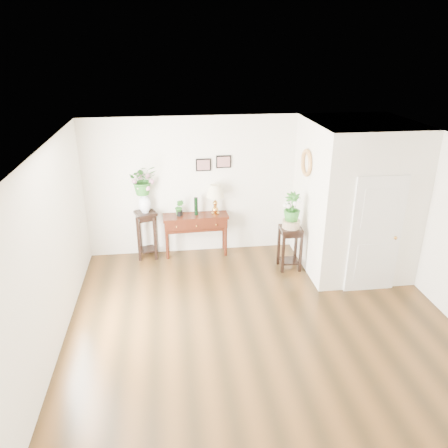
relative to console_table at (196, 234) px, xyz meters
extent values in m
cube|color=#593818|center=(0.84, -2.57, -0.44)|extent=(6.00, 5.50, 0.02)
cube|color=white|center=(0.84, -2.57, 2.36)|extent=(6.00, 5.50, 0.02)
cube|color=white|center=(0.84, 0.18, 0.96)|extent=(6.00, 0.02, 2.80)
cube|color=white|center=(0.84, -5.32, 0.96)|extent=(6.00, 0.02, 2.80)
cube|color=white|center=(-2.16, -2.57, 0.96)|extent=(0.02, 5.50, 2.80)
cube|color=white|center=(2.94, -0.79, 0.96)|extent=(1.80, 1.95, 2.80)
cube|color=white|center=(2.94, -1.79, 0.61)|extent=(0.90, 0.05, 2.10)
cube|color=black|center=(0.19, 0.16, 1.41)|extent=(0.30, 0.02, 0.25)
cube|color=black|center=(0.59, 0.16, 1.46)|extent=(0.30, 0.02, 0.25)
torus|color=#D79E4F|center=(2.00, -0.67, 1.61)|extent=(0.07, 0.51, 0.51)
cube|color=#401909|center=(0.00, 0.00, 0.00)|extent=(1.32, 0.48, 0.87)
cube|color=#B88136|center=(0.40, 0.00, 0.79)|extent=(0.45, 0.45, 0.62)
cylinder|color=black|center=(0.02, 0.00, 0.61)|extent=(0.09, 0.09, 0.36)
imported|color=#286A23|center=(-0.31, 0.00, 0.60)|extent=(0.22, 0.19, 0.32)
cube|color=black|center=(-0.99, 0.00, 0.05)|extent=(0.48, 0.48, 0.98)
imported|color=#286A23|center=(-0.99, 0.00, 1.23)|extent=(0.61, 0.56, 0.59)
cube|color=black|center=(1.74, -0.84, -0.01)|extent=(0.41, 0.41, 0.85)
cylinder|color=beige|center=(1.74, -0.84, 0.50)|extent=(0.38, 0.38, 0.15)
imported|color=#286A23|center=(1.74, -0.84, 0.82)|extent=(0.33, 0.33, 0.56)
camera|label=1|loc=(-0.47, -8.15, 3.68)|focal=35.00mm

